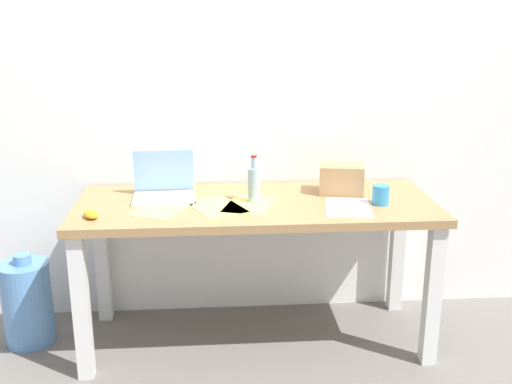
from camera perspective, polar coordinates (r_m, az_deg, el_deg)
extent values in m
plane|color=slate|center=(3.26, 0.00, -13.56)|extent=(8.00, 8.00, 0.00)
cube|color=white|center=(3.24, -0.53, 10.59)|extent=(5.20, 0.08, 2.60)
cube|color=#A37A4C|center=(2.96, 0.00, -1.30)|extent=(1.75, 0.68, 0.04)
cube|color=silver|center=(2.90, -16.09, -10.38)|extent=(0.07, 0.07, 0.71)
cube|color=silver|center=(3.02, 16.25, -9.32)|extent=(0.07, 0.07, 0.71)
cube|color=silver|center=(3.41, -14.25, -6.11)|extent=(0.07, 0.07, 0.71)
cube|color=silver|center=(3.50, 13.12, -5.37)|extent=(0.07, 0.07, 0.71)
cube|color=silver|center=(3.02, -8.65, -0.58)|extent=(0.30, 0.20, 0.02)
cube|color=#8CB7EA|center=(3.09, -8.66, 2.03)|extent=(0.30, 0.04, 0.21)
cylinder|color=#99B7C1|center=(2.94, -0.21, 0.66)|extent=(0.06, 0.06, 0.17)
cylinder|color=#99B7C1|center=(2.91, -0.21, 2.78)|extent=(0.03, 0.03, 0.06)
cylinder|color=#B21E19|center=(2.90, -0.21, 3.39)|extent=(0.03, 0.03, 0.01)
ellipsoid|color=gold|center=(2.82, -15.24, -2.04)|extent=(0.10, 0.12, 0.03)
cube|color=tan|center=(3.11, 8.03, 1.22)|extent=(0.24, 0.19, 0.15)
cylinder|color=#338CC6|center=(2.97, 11.63, -0.26)|extent=(0.08, 0.08, 0.09)
cube|color=white|center=(2.90, 8.64, -1.44)|extent=(0.25, 0.33, 0.00)
cube|color=#F4E06B|center=(2.89, -8.74, -1.55)|extent=(0.32, 0.36, 0.00)
cube|color=#F4E06B|center=(2.88, -3.73, -1.40)|extent=(0.31, 0.36, 0.00)
cube|color=#F4E06B|center=(2.91, -0.62, -1.19)|extent=(0.29, 0.35, 0.00)
cylinder|color=#598CC6|center=(3.35, -20.69, -9.72)|extent=(0.25, 0.25, 0.43)
cylinder|color=#598CC6|center=(3.25, -21.12, -5.90)|extent=(0.09, 0.09, 0.05)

